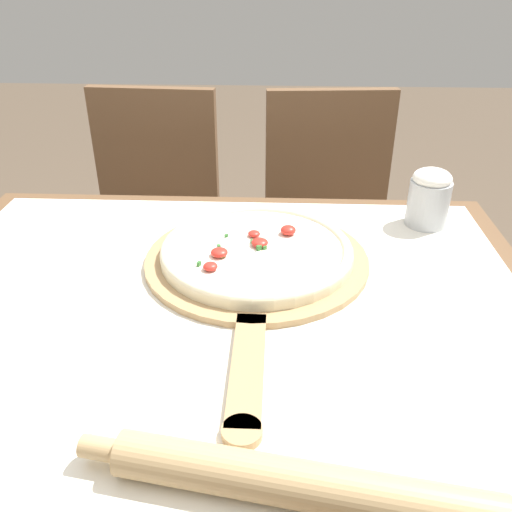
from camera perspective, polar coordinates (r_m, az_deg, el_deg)
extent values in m
cube|color=brown|center=(0.90, -4.04, -5.96)|extent=(1.11, 0.88, 0.03)
cylinder|color=brown|center=(1.54, -20.87, -7.80)|extent=(0.06, 0.06, 0.70)
cylinder|color=brown|center=(1.48, 18.01, -8.98)|extent=(0.06, 0.06, 0.70)
cube|color=white|center=(0.89, -4.08, -5.05)|extent=(1.03, 0.80, 0.00)
cylinder|color=tan|center=(0.99, 0.08, -0.35)|extent=(0.41, 0.41, 0.01)
cube|color=tan|center=(0.75, -0.89, -11.59)|extent=(0.05, 0.23, 0.01)
cylinder|color=tan|center=(0.67, -1.48, -18.07)|extent=(0.05, 0.05, 0.01)
cylinder|color=beige|center=(0.98, 0.08, 0.36)|extent=(0.35, 0.35, 0.02)
torus|color=beige|center=(0.98, 0.08, 0.77)|extent=(0.35, 0.35, 0.02)
cylinder|color=white|center=(0.98, 0.08, 0.84)|extent=(0.31, 0.31, 0.00)
ellipsoid|color=red|center=(0.91, -4.83, -1.10)|extent=(0.02, 0.02, 0.01)
ellipsoid|color=red|center=(1.01, -0.21, 2.37)|extent=(0.02, 0.02, 0.01)
ellipsoid|color=red|center=(0.95, -3.89, 0.38)|extent=(0.03, 0.03, 0.01)
ellipsoid|color=red|center=(0.98, 0.40, 1.43)|extent=(0.03, 0.03, 0.01)
ellipsoid|color=red|center=(1.02, 3.41, 2.74)|extent=(0.03, 0.03, 0.02)
cube|color=#387533|center=(0.98, -3.93, 0.98)|extent=(0.01, 0.01, 0.01)
cube|color=#387533|center=(1.01, -2.96, 2.16)|extent=(0.01, 0.01, 0.01)
cube|color=#387533|center=(0.99, -0.38, 1.52)|extent=(0.01, 0.01, 0.01)
cube|color=#387533|center=(0.95, -3.48, 0.06)|extent=(0.01, 0.01, 0.01)
cube|color=#387533|center=(0.93, -6.03, -0.82)|extent=(0.01, 0.01, 0.01)
cube|color=#387533|center=(0.97, 0.32, 0.88)|extent=(0.01, 0.01, 0.01)
cube|color=#387533|center=(0.97, 0.93, 0.88)|extent=(0.01, 0.01, 0.01)
cylinder|color=tan|center=(0.60, 4.87, -22.84)|extent=(0.40, 0.11, 0.05)
cylinder|color=tan|center=(0.65, -16.01, -18.90)|extent=(0.05, 0.03, 0.03)
cube|color=brown|center=(1.66, -11.36, 0.19)|extent=(0.42, 0.42, 0.02)
cube|color=brown|center=(1.72, -10.44, 9.89)|extent=(0.38, 0.06, 0.44)
cylinder|color=brown|center=(1.71, -17.30, -8.75)|extent=(0.04, 0.04, 0.43)
cylinder|color=brown|center=(1.62, -6.63, -9.84)|extent=(0.04, 0.04, 0.43)
cylinder|color=brown|center=(1.95, -13.94, -3.00)|extent=(0.04, 0.04, 0.43)
cylinder|color=brown|center=(1.87, -4.63, -3.64)|extent=(0.04, 0.04, 0.43)
cube|color=brown|center=(1.62, 8.00, -0.23)|extent=(0.43, 0.43, 0.02)
cube|color=brown|center=(1.69, 7.59, 9.70)|extent=(0.38, 0.06, 0.44)
cylinder|color=brown|center=(1.60, 2.58, -10.20)|extent=(0.04, 0.04, 0.43)
cylinder|color=brown|center=(1.65, 13.88, -9.69)|extent=(0.04, 0.04, 0.43)
cylinder|color=brown|center=(1.85, 1.87, -3.85)|extent=(0.04, 0.04, 0.43)
cylinder|color=brown|center=(1.90, 11.56, -3.60)|extent=(0.04, 0.04, 0.43)
cylinder|color=#B2B7BC|center=(1.17, 17.67, 5.32)|extent=(0.08, 0.08, 0.09)
ellipsoid|color=white|center=(1.15, 18.08, 7.82)|extent=(0.08, 0.08, 0.04)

